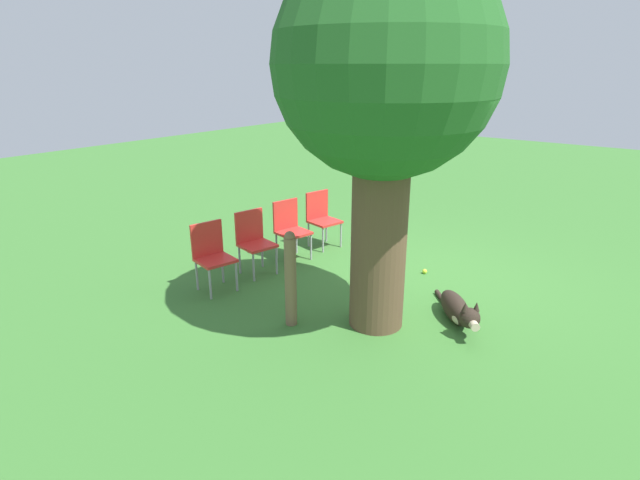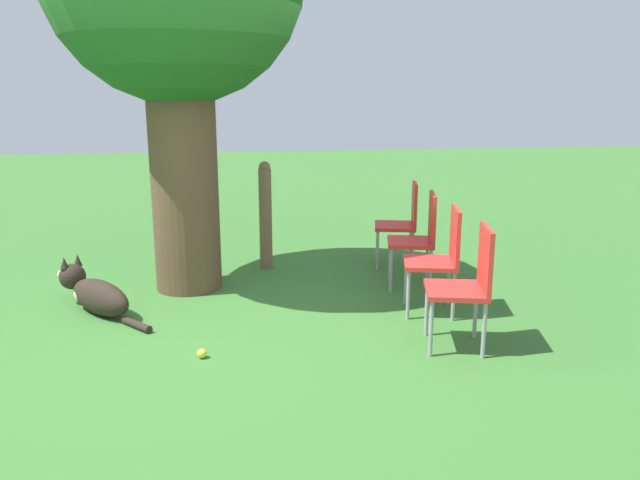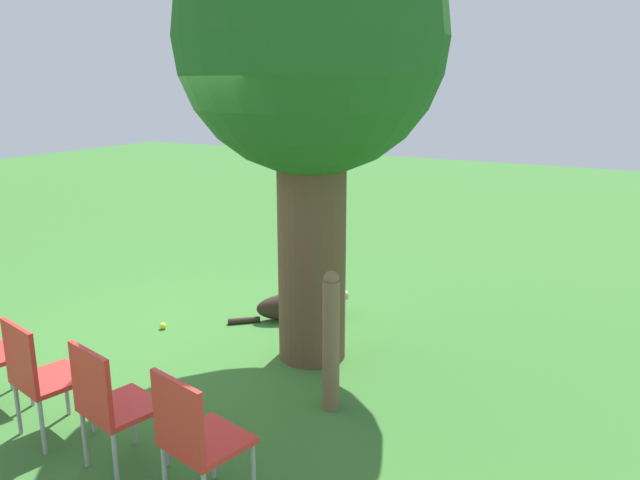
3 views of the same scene
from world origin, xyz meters
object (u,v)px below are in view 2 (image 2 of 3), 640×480
tennis_ball (202,353)px  red_chair_3 (403,218)px  fence_post (265,215)px  red_chair_2 (420,234)px  red_chair_0 (468,280)px  dog (94,293)px  red_chair_1 (441,254)px

tennis_ball → red_chair_3: bearing=46.7°
fence_post → tennis_ball: bearing=-104.3°
fence_post → red_chair_2: bearing=-31.4°
red_chair_0 → red_chair_3: same height
dog → red_chair_1: red_chair_1 is taller
dog → tennis_ball: bearing=178.8°
fence_post → red_chair_1: (1.35, -1.58, -0.06)m
tennis_ball → red_chair_2: bearing=35.4°
red_chair_0 → fence_post: bearing=-47.6°
red_chair_3 → tennis_ball: (-2.01, -2.13, -0.47)m
dog → red_chair_2: bearing=-125.6°
red_chair_0 → dog: bearing=-9.2°
red_chair_3 → tennis_ball: bearing=59.6°
red_chair_0 → tennis_ball: 1.94m
dog → fence_post: bearing=-94.0°
red_chair_1 → fence_post: bearing=-36.6°
red_chair_2 → dog: bearing=19.1°
fence_post → red_chair_2: fence_post is taller
red_chair_3 → fence_post: bearing=8.1°
red_chair_2 → red_chair_3: size_ratio=1.00×
red_chair_2 → tennis_ball: red_chair_2 is taller
dog → red_chair_0: (2.81, -1.14, 0.35)m
red_chair_0 → red_chair_2: size_ratio=1.00×
red_chair_0 → tennis_ball: (-1.88, 0.06, -0.47)m
red_chair_3 → red_chair_0: bearing=99.6°
red_chair_2 → fence_post: bearing=-18.5°
red_chair_1 → red_chair_2: (0.04, 0.73, 0.00)m
red_chair_1 → red_chair_3: same height
red_chair_2 → red_chair_3: 0.73m
fence_post → red_chair_0: 2.65m
dog → red_chair_1: 2.90m
tennis_ball → dog: bearing=130.6°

